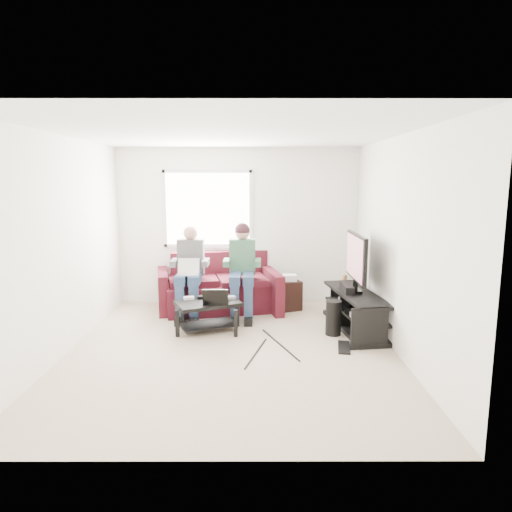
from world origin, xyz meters
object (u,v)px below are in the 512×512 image
object	(u,v)px
sofa	(218,289)
tv_stand	(356,313)
coffee_table	(208,310)
tv	(356,259)
end_table	(289,294)
subwoofer	(333,318)

from	to	relation	value
sofa	tv_stand	world-z (taller)	sofa
coffee_table	tv	xyz separation A→B (m)	(2.06, 0.19, 0.68)
tv	end_table	distance (m)	1.43
sofa	subwoofer	world-z (taller)	sofa
subwoofer	end_table	bearing A→B (deg)	112.31
tv_stand	sofa	bearing A→B (deg)	153.41
sofa	tv_stand	bearing A→B (deg)	-26.59
tv_stand	tv	world-z (taller)	tv
tv_stand	tv	distance (m)	0.76
coffee_table	tv	size ratio (longest dim) A/B	0.89
tv	end_table	bearing A→B (deg)	133.96
sofa	coffee_table	xyz separation A→B (m)	(-0.05, -1.10, -0.02)
tv_stand	tv	size ratio (longest dim) A/B	1.50
coffee_table	tv_stand	distance (m)	2.07
end_table	subwoofer	bearing A→B (deg)	-67.69
subwoofer	end_table	world-z (taller)	end_table
tv_stand	end_table	bearing A→B (deg)	131.00
coffee_table	sofa	bearing A→B (deg)	87.37
tv	subwoofer	size ratio (longest dim) A/B	2.32
tv_stand	tv	bearing A→B (deg)	91.47
coffee_table	subwoofer	size ratio (longest dim) A/B	2.06
coffee_table	end_table	bearing A→B (deg)	41.86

